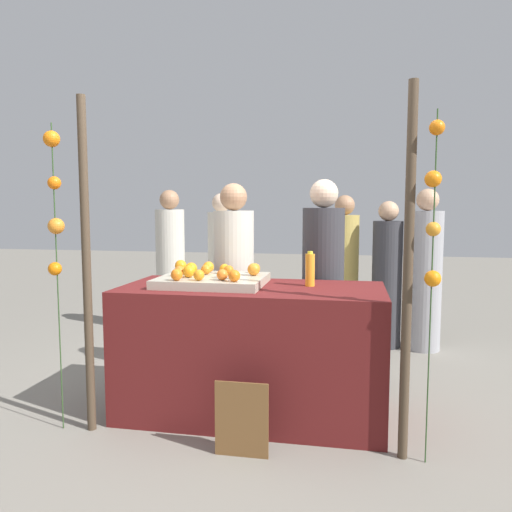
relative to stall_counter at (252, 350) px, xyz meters
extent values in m
plane|color=gray|center=(0.00, 0.00, -0.46)|extent=(24.00, 24.00, 0.00)
cube|color=#5B1919|center=(0.00, 0.00, 0.00)|extent=(1.82, 0.83, 0.91)
cube|color=#B2AD99|center=(-0.29, 0.03, 0.49)|extent=(0.74, 0.62, 0.06)
sphere|color=orange|center=(-0.33, -0.18, 0.55)|extent=(0.07, 0.07, 0.07)
sphere|color=orange|center=(-0.60, 0.23, 0.56)|extent=(0.09, 0.09, 0.09)
sphere|color=orange|center=(-0.52, -0.02, 0.56)|extent=(0.08, 0.08, 0.08)
sphere|color=orange|center=(-0.08, -0.19, 0.56)|extent=(0.08, 0.08, 0.08)
sphere|color=orange|center=(-0.18, -0.14, 0.56)|extent=(0.08, 0.08, 0.08)
sphere|color=orange|center=(-0.44, -0.05, 0.56)|extent=(0.09, 0.09, 0.09)
sphere|color=orange|center=(-0.48, 0.10, 0.56)|extent=(0.09, 0.09, 0.09)
sphere|color=orange|center=(-0.37, 0.12, 0.55)|extent=(0.07, 0.07, 0.07)
sphere|color=orange|center=(-0.19, 0.11, 0.55)|extent=(0.07, 0.07, 0.07)
sphere|color=orange|center=(-0.24, 0.18, 0.55)|extent=(0.07, 0.07, 0.07)
sphere|color=orange|center=(-0.01, 0.13, 0.56)|extent=(0.09, 0.09, 0.09)
sphere|color=orange|center=(-0.47, -0.21, 0.56)|extent=(0.08, 0.08, 0.08)
sphere|color=orange|center=(-0.38, 0.23, 0.56)|extent=(0.08, 0.08, 0.08)
sphere|color=orange|center=(-0.03, 0.27, 0.55)|extent=(0.07, 0.07, 0.07)
cylinder|color=orange|center=(0.39, 0.10, 0.57)|extent=(0.07, 0.07, 0.23)
cylinder|color=yellow|center=(0.39, 0.10, 0.69)|extent=(0.04, 0.04, 0.02)
cube|color=brown|center=(0.06, -0.62, -0.24)|extent=(0.32, 0.01, 0.46)
cube|color=black|center=(0.06, -0.61, -0.24)|extent=(0.30, 0.02, 0.44)
cylinder|color=beige|center=(-0.28, 0.63, 0.26)|extent=(0.33, 0.33, 1.44)
sphere|color=#A87A59|center=(-0.28, 0.63, 1.09)|extent=(0.22, 0.22, 0.22)
cylinder|color=#333338|center=(0.46, 0.67, 0.27)|extent=(0.34, 0.34, 1.46)
sphere|color=beige|center=(0.46, 0.67, 1.12)|extent=(0.23, 0.23, 0.23)
cylinder|color=#333338|center=(1.05, 1.93, 0.20)|extent=(0.31, 0.31, 1.32)
sphere|color=tan|center=(1.05, 1.93, 0.97)|extent=(0.21, 0.21, 0.21)
cylinder|color=beige|center=(-1.38, 2.07, 0.26)|extent=(0.33, 0.33, 1.44)
sphere|color=#A87A59|center=(-1.38, 2.07, 1.09)|extent=(0.22, 0.22, 0.22)
cylinder|color=tan|center=(0.60, 2.11, 0.23)|extent=(0.32, 0.32, 1.38)
sphere|color=#A87A59|center=(0.60, 2.11, 1.03)|extent=(0.22, 0.22, 0.22)
cylinder|color=beige|center=(-0.82, 2.27, 0.25)|extent=(0.33, 0.33, 1.41)
sphere|color=beige|center=(-0.82, 2.27, 1.06)|extent=(0.22, 0.22, 0.22)
cylinder|color=#99999E|center=(1.43, 1.89, 0.26)|extent=(0.33, 0.33, 1.43)
sphere|color=tan|center=(1.43, 1.89, 1.08)|extent=(0.22, 0.22, 0.22)
cylinder|color=#473828|center=(-0.99, -0.46, 0.62)|extent=(0.06, 0.06, 2.16)
cylinder|color=#473828|center=(0.99, -0.46, 0.62)|extent=(0.06, 0.06, 2.16)
cylinder|color=#2D4C23|center=(-1.19, -0.48, 0.54)|extent=(0.01, 0.01, 1.99)
sphere|color=orange|center=(-1.19, -0.48, 1.44)|extent=(0.10, 0.10, 0.10)
sphere|color=orange|center=(-1.19, -0.47, 1.16)|extent=(0.08, 0.08, 0.08)
sphere|color=orange|center=(-1.18, -0.48, 0.89)|extent=(0.10, 0.10, 0.10)
sphere|color=orange|center=(-1.20, -0.49, 0.61)|extent=(0.09, 0.09, 0.09)
cylinder|color=#2D4C23|center=(1.12, -0.49, 0.54)|extent=(0.01, 0.01, 1.99)
sphere|color=orange|center=(1.12, -0.49, 1.44)|extent=(0.08, 0.08, 0.08)
sphere|color=orange|center=(1.11, -0.48, 1.16)|extent=(0.09, 0.09, 0.09)
sphere|color=orange|center=(1.12, -0.48, 0.89)|extent=(0.08, 0.08, 0.08)
sphere|color=orange|center=(1.12, -0.49, 0.61)|extent=(0.09, 0.09, 0.09)
camera|label=1|loc=(0.67, -3.34, 1.01)|focal=34.65mm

